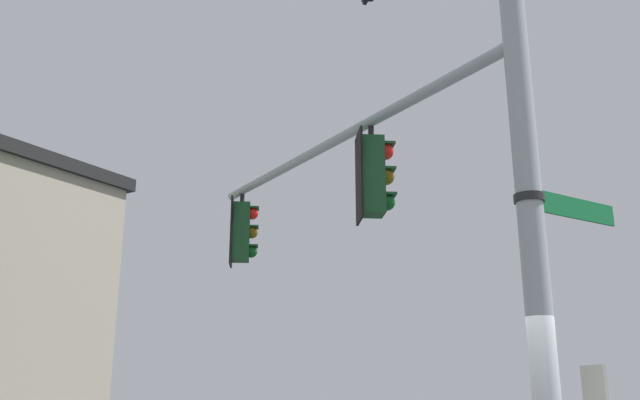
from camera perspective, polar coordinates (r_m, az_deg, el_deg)
signal_pole at (r=6.65m, az=17.90°, el=-5.05°), size 0.26×0.26×6.03m
mast_arm at (r=9.75m, az=1.11°, el=5.00°), size 6.13×3.35×0.15m
traffic_light_nearest_pole at (r=8.79m, az=4.61°, el=2.05°), size 0.54×0.49×1.31m
traffic_light_mid_inner at (r=12.01m, az=-6.66°, el=-2.73°), size 0.54×0.49×1.31m
street_name_sign at (r=7.09m, az=19.52°, el=-0.34°), size 0.78×1.32×0.22m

